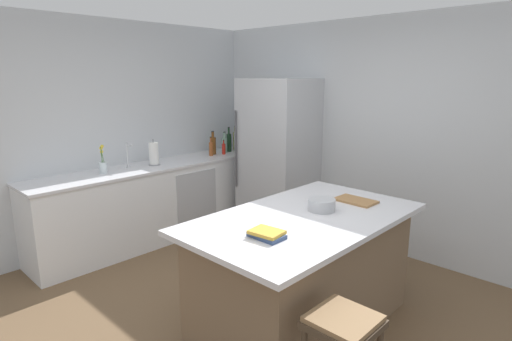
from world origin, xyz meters
TOP-DOWN VIEW (x-y plane):
  - ground_plane at (0.00, 0.00)m, footprint 7.20×7.20m
  - wall_rear at (0.00, 2.25)m, footprint 6.00×0.10m
  - wall_left at (-2.45, 0.00)m, footprint 0.10×6.00m
  - counter_run_left at (-2.10, 0.60)m, footprint 0.64×3.03m
  - kitchen_island at (0.31, 0.38)m, footprint 1.11×1.90m
  - refrigerator at (-1.22, 1.84)m, footprint 0.84×0.74m
  - bar_stool at (1.06, -0.25)m, footprint 0.36×0.36m
  - sink_faucet at (-2.14, 0.28)m, footprint 0.15×0.05m
  - flower_vase at (-2.13, -0.04)m, footprint 0.09×0.09m
  - paper_towel_roll at (-2.09, 0.59)m, footprint 0.14×0.14m
  - olive_oil_bottle at (-2.17, 1.99)m, footprint 0.06×0.06m
  - soda_bottle at (-2.06, 1.91)m, footprint 0.07×0.07m
  - wine_bottle at (-2.11, 1.82)m, footprint 0.07×0.07m
  - gin_bottle at (-2.09, 1.72)m, footprint 0.07×0.07m
  - hot_sauce_bottle at (-2.01, 1.62)m, footprint 0.05×0.05m
  - whiskey_bottle at (-2.12, 1.53)m, footprint 0.08×0.08m
  - vinegar_bottle at (-2.05, 1.43)m, footprint 0.05×0.05m
  - cookbook_stack at (0.39, -0.14)m, footprint 0.23×0.19m
  - mixing_bowl at (0.33, 0.58)m, footprint 0.22×0.22m
  - cutting_board at (0.40, 0.97)m, footprint 0.34×0.22m

SIDE VIEW (x-z plane):
  - ground_plane at x=0.00m, z-range 0.00..0.00m
  - counter_run_left at x=-2.10m, z-range 0.00..0.93m
  - kitchen_island at x=0.31m, z-range 0.01..0.93m
  - bar_stool at x=1.06m, z-range 0.21..0.90m
  - cutting_board at x=0.40m, z-range 0.92..0.94m
  - cookbook_stack at x=0.39m, z-range 0.92..0.97m
  - mixing_bowl at x=0.33m, z-range 0.92..1.02m
  - refrigerator at x=-1.22m, z-range 0.00..1.94m
  - hot_sauce_bottle at x=-2.01m, z-range 0.90..1.10m
  - flower_vase at x=-2.13m, z-range 0.86..1.18m
  - vinegar_bottle at x=-2.05m, z-range 0.90..1.16m
  - gin_bottle at x=-2.09m, z-range 0.90..1.19m
  - whiskey_bottle at x=-2.12m, z-range 0.90..1.21m
  - paper_towel_roll at x=-2.09m, z-range 0.91..1.22m
  - wine_bottle at x=-2.11m, z-range 0.89..1.23m
  - olive_oil_bottle at x=-2.17m, z-range 0.90..1.24m
  - soda_bottle at x=-2.06m, z-range 0.90..1.25m
  - sink_faucet at x=-2.14m, z-range 0.93..1.23m
  - wall_rear at x=0.00m, z-range 0.00..2.60m
  - wall_left at x=-2.45m, z-range 0.00..2.60m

